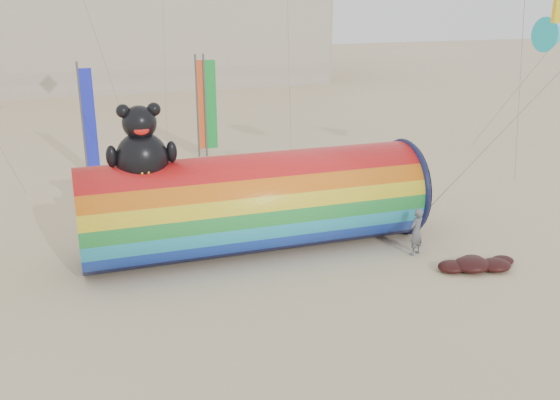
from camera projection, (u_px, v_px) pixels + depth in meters
name	position (u px, v px, depth m)	size (l,w,h in m)	color
ground	(280.00, 300.00, 17.33)	(160.00, 160.00, 0.00)	#CCB58C
windsock_assembly	(255.00, 200.00, 20.22)	(11.14, 3.39, 5.14)	red
kite_handler	(416.00, 232.00, 20.07)	(0.58, 0.38, 1.58)	#56585D
fabric_bundle	(477.00, 264.00, 19.17)	(2.62, 1.35, 0.41)	#3D0E0B
festival_banners	(169.00, 109.00, 30.51)	(6.66, 1.79, 5.20)	#59595E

